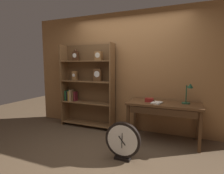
{
  "coord_description": "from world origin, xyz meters",
  "views": [
    {
      "loc": [
        1.15,
        -2.41,
        1.44
      ],
      "look_at": [
        -0.11,
        0.65,
        1.04
      ],
      "focal_mm": 28.29,
      "sensor_mm": 36.0,
      "label": 1
    }
  ],
  "objects_px": {
    "open_repair_manual": "(157,103)",
    "round_clock_large": "(123,141)",
    "workbench": "(163,107)",
    "desk_lamp": "(188,92)",
    "toolbox_small": "(149,100)",
    "bookshelf": "(87,86)"
  },
  "relations": [
    {
      "from": "open_repair_manual",
      "to": "round_clock_large",
      "type": "height_order",
      "value": "open_repair_manual"
    },
    {
      "from": "workbench",
      "to": "round_clock_large",
      "type": "xyz_separation_m",
      "value": [
        -0.49,
        -0.94,
        -0.35
      ]
    },
    {
      "from": "workbench",
      "to": "desk_lamp",
      "type": "distance_m",
      "value": 0.52
    },
    {
      "from": "toolbox_small",
      "to": "round_clock_large",
      "type": "bearing_deg",
      "value": -103.19
    },
    {
      "from": "desk_lamp",
      "to": "open_repair_manual",
      "type": "bearing_deg",
      "value": -163.54
    },
    {
      "from": "bookshelf",
      "to": "round_clock_large",
      "type": "relative_size",
      "value": 3.24
    },
    {
      "from": "bookshelf",
      "to": "toolbox_small",
      "type": "xyz_separation_m",
      "value": [
        1.5,
        -0.21,
        -0.17
      ]
    },
    {
      "from": "bookshelf",
      "to": "desk_lamp",
      "type": "xyz_separation_m",
      "value": [
        2.19,
        -0.13,
        0.0
      ]
    },
    {
      "from": "bookshelf",
      "to": "desk_lamp",
      "type": "distance_m",
      "value": 2.19
    },
    {
      "from": "workbench",
      "to": "round_clock_large",
      "type": "height_order",
      "value": "workbench"
    },
    {
      "from": "desk_lamp",
      "to": "toolbox_small",
      "type": "distance_m",
      "value": 0.71
    },
    {
      "from": "open_repair_manual",
      "to": "workbench",
      "type": "bearing_deg",
      "value": 51.18
    },
    {
      "from": "bookshelf",
      "to": "toolbox_small",
      "type": "relative_size",
      "value": 12.65
    },
    {
      "from": "bookshelf",
      "to": "round_clock_large",
      "type": "distance_m",
      "value": 1.84
    },
    {
      "from": "bookshelf",
      "to": "workbench",
      "type": "relative_size",
      "value": 1.43
    },
    {
      "from": "open_repair_manual",
      "to": "desk_lamp",
      "type": "bearing_deg",
      "value": 29.9
    },
    {
      "from": "bookshelf",
      "to": "round_clock_large",
      "type": "height_order",
      "value": "bookshelf"
    },
    {
      "from": "round_clock_large",
      "to": "toolbox_small",
      "type": "bearing_deg",
      "value": 76.81
    },
    {
      "from": "open_repair_manual",
      "to": "round_clock_large",
      "type": "xyz_separation_m",
      "value": [
        -0.37,
        -0.85,
        -0.45
      ]
    },
    {
      "from": "desk_lamp",
      "to": "round_clock_large",
      "type": "relative_size",
      "value": 0.67
    },
    {
      "from": "desk_lamp",
      "to": "round_clock_large",
      "type": "height_order",
      "value": "desk_lamp"
    },
    {
      "from": "bookshelf",
      "to": "open_repair_manual",
      "type": "bearing_deg",
      "value": -9.81
    }
  ]
}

